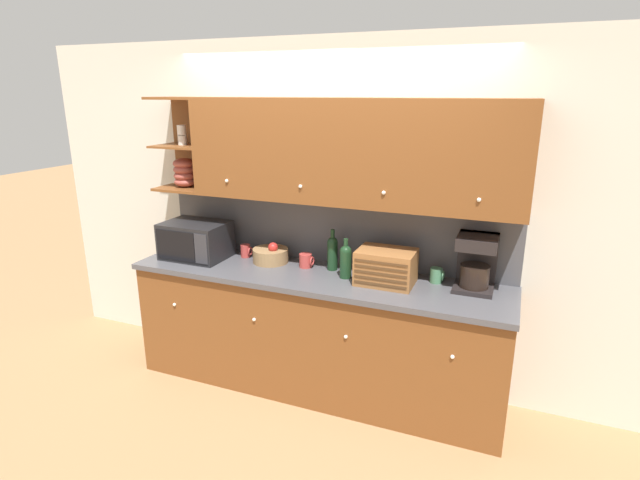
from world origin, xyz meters
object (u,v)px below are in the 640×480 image
Objects in this scene: microwave at (196,240)px; mug at (246,251)px; second_wine_bottle at (332,252)px; bread_box at (386,267)px; coffee_maker at (476,262)px; mug_blue_second at (437,275)px; fruit_basket at (271,255)px; wine_bottle at (346,260)px; mug_patterned_third at (306,261)px.

mug is (0.36, 0.16, -0.09)m from microwave.
bread_box is (0.44, -0.12, -0.02)m from second_wine_bottle.
coffee_maker is at bearing 13.37° from bread_box.
coffee_maker reaches higher than mug_blue_second.
fruit_basket is 0.51m from second_wine_bottle.
fruit_basket reaches higher than mug.
coffee_maker reaches higher than wine_bottle.
mug is at bearing -179.60° from mug_blue_second.
mug_patterned_third is at bearing -177.97° from coffee_maker.
wine_bottle is at bearing -171.06° from coffee_maker.
microwave is 1.27× the size of bread_box.
wine_bottle is at bearing 0.95° from microwave.
mug_blue_second is at bearing 5.11° from microwave.
microwave is 1.80× the size of fruit_basket.
microwave is at bearing -174.89° from mug_blue_second.
mug_blue_second is (0.77, 0.02, -0.09)m from second_wine_bottle.
microwave is at bearing -156.54° from mug.
microwave reaches higher than mug_blue_second.
wine_bottle reaches higher than mug_patterned_third.
wine_bottle is at bearing -8.65° from mug.
second_wine_bottle is at bearing -1.09° from mug.
bread_box reaches higher than mug.
wine_bottle is (1.26, 0.02, -0.01)m from microwave.
coffee_maker is at bearing 8.94° from wine_bottle.
microwave is at bearing -172.78° from mug_patterned_third.
bread_box is at bearing 0.76° from microwave.
microwave is 4.77× the size of mug_blue_second.
mug is 0.55m from mug_patterned_third.
mug is at bearing -179.96° from coffee_maker.
second_wine_bottle is 2.98× the size of mug_blue_second.
coffee_maker is (0.25, -0.01, 0.14)m from mug_blue_second.
microwave is 1.60× the size of second_wine_bottle.
mug_patterned_third is at bearing -4.42° from mug.
wine_bottle is 0.30m from bread_box.
wine_bottle is at bearing -166.68° from mug_blue_second.
mug is 0.98× the size of mug_blue_second.
mug_patterned_third reaches higher than mug.
wine_bottle is at bearing -8.63° from fruit_basket.
microwave is 1.71× the size of wine_bottle.
mug_blue_second is (1.88, 0.17, -0.09)m from microwave.
coffee_maker reaches higher than bread_box.
mug is 0.76m from second_wine_bottle.
second_wine_bottle reaches higher than microwave.
second_wine_bottle is (0.75, -0.01, 0.09)m from mug.
wine_bottle reaches higher than bread_box.
coffee_maker is (1.02, 0.02, 0.05)m from second_wine_bottle.
mug_patterned_third is 0.27× the size of bread_box.
coffee_maker is (1.77, 0.00, 0.14)m from mug.
mug_blue_second is at bearing 24.32° from bread_box.
mug_blue_second is 0.28× the size of coffee_maker.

